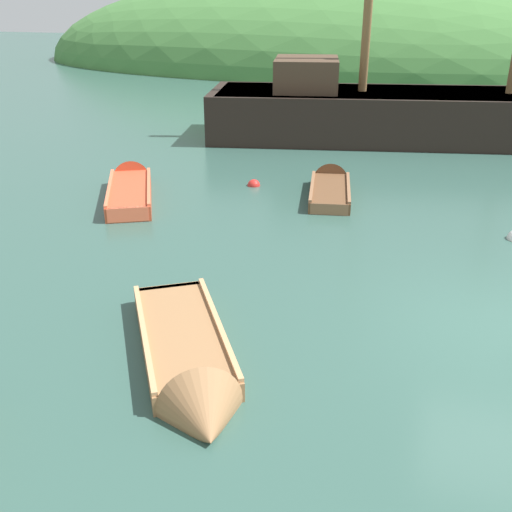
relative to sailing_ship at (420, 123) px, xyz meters
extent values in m
ellipsoid|color=#477F3D|center=(-6.22, 22.71, -0.62)|extent=(46.54, 22.00, 12.76)
cube|color=black|center=(0.16, 0.03, -0.17)|extent=(15.81, 6.64, 2.50)
cube|color=#997A51|center=(0.16, 0.03, 1.03)|extent=(15.15, 6.23, 0.10)
cube|color=#4C3828|center=(-4.06, -0.79, 1.63)|extent=(2.66, 3.01, 1.10)
cube|color=brown|center=(-1.91, -7.47, -0.54)|extent=(1.44, 2.73, 0.41)
cone|color=brown|center=(-2.18, -5.86, -0.54)|extent=(1.07, 0.81, 0.97)
cube|color=#8E6242|center=(-1.70, -8.70, -0.48)|extent=(0.93, 0.27, 0.28)
cube|color=#8E6242|center=(-1.98, -7.02, -0.40)|extent=(0.96, 0.33, 0.05)
cube|color=#8E6242|center=(-1.83, -7.92, -0.40)|extent=(0.96, 0.33, 0.05)
cube|color=#8E6242|center=(-1.44, -7.39, -0.31)|extent=(0.50, 2.53, 0.07)
cube|color=#8E6242|center=(-2.37, -7.55, -0.31)|extent=(0.50, 2.53, 0.07)
cube|color=#9E7047|center=(-2.81, -15.12, -0.53)|extent=(2.65, 3.28, 0.41)
cone|color=#9E7047|center=(-1.80, -16.76, -0.53)|extent=(1.37, 1.24, 1.15)
cube|color=tan|center=(-3.59, -13.84, -0.47)|extent=(0.99, 0.67, 0.29)
cube|color=tan|center=(-2.52, -15.58, -0.39)|extent=(1.04, 0.73, 0.05)
cube|color=tan|center=(-3.09, -14.65, -0.39)|extent=(1.04, 0.73, 0.05)
cube|color=tan|center=(-3.29, -15.41, -0.30)|extent=(1.66, 2.63, 0.07)
cube|color=tan|center=(-2.33, -14.82, -0.30)|extent=(1.66, 2.63, 0.07)
cube|color=#C64C2D|center=(-6.81, -9.18, -0.50)|extent=(2.36, 3.31, 0.48)
cone|color=#C64C2D|center=(-7.68, -7.42, -0.50)|extent=(1.25, 1.14, 1.02)
cube|color=#FF6E48|center=(-6.13, -10.56, -0.43)|extent=(0.92, 0.53, 0.34)
cube|color=#FF6E48|center=(-7.06, -8.69, -0.32)|extent=(0.96, 0.60, 0.05)
cube|color=#FF6E48|center=(-6.57, -9.68, -0.32)|extent=(0.96, 0.60, 0.05)
cube|color=#FF6E48|center=(-6.37, -8.96, -0.23)|extent=(1.44, 2.82, 0.07)
cube|color=#FF6E48|center=(-7.26, -9.40, -0.23)|extent=(1.44, 2.82, 0.07)
sphere|color=red|center=(-4.13, -7.01, -0.62)|extent=(0.35, 0.35, 0.35)
camera|label=1|loc=(0.48, -22.16, 4.37)|focal=41.50mm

